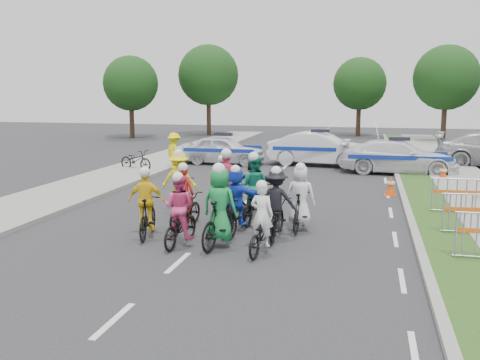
% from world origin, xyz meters
% --- Properties ---
extents(ground, '(90.00, 90.00, 0.00)m').
position_xyz_m(ground, '(0.00, 0.00, 0.00)').
color(ground, '#28282B').
rests_on(ground, ground).
extents(curb_right, '(0.20, 60.00, 0.12)m').
position_xyz_m(curb_right, '(5.10, 5.00, 0.06)').
color(curb_right, gray).
rests_on(curb_right, ground).
extents(grass_strip, '(1.20, 60.00, 0.11)m').
position_xyz_m(grass_strip, '(5.80, 5.00, 0.06)').
color(grass_strip, '#234014').
rests_on(grass_strip, ground).
extents(sidewalk_left, '(3.00, 60.00, 0.13)m').
position_xyz_m(sidewalk_left, '(-6.50, 5.00, 0.07)').
color(sidewalk_left, gray).
rests_on(sidewalk_left, ground).
extents(rider_0, '(0.81, 1.72, 1.69)m').
position_xyz_m(rider_0, '(1.61, 1.12, 0.56)').
color(rider_0, black).
rests_on(rider_0, ground).
extents(rider_1, '(0.93, 1.98, 2.01)m').
position_xyz_m(rider_1, '(0.55, 1.37, 0.78)').
color(rider_1, black).
rests_on(rider_1, ground).
extents(rider_2, '(0.78, 1.79, 1.78)m').
position_xyz_m(rider_2, '(-0.42, 1.28, 0.66)').
color(rider_2, black).
rests_on(rider_2, ground).
extents(rider_3, '(0.96, 1.77, 1.80)m').
position_xyz_m(rider_3, '(-1.44, 1.75, 0.70)').
color(rider_3, black).
rests_on(rider_3, ground).
extents(rider_4, '(1.01, 1.78, 1.82)m').
position_xyz_m(rider_4, '(1.69, 2.51, 0.71)').
color(rider_4, black).
rests_on(rider_4, ground).
extents(rider_5, '(1.43, 1.71, 1.75)m').
position_xyz_m(rider_5, '(0.55, 2.93, 0.74)').
color(rider_5, black).
rests_on(rider_5, ground).
extents(rider_6, '(0.82, 1.80, 1.77)m').
position_xyz_m(rider_6, '(-0.87, 2.92, 0.59)').
color(rider_6, black).
rests_on(rider_6, ground).
extents(rider_7, '(0.79, 1.75, 1.82)m').
position_xyz_m(rider_7, '(2.19, 3.31, 0.71)').
color(rider_7, black).
rests_on(rider_7, ground).
extents(rider_8, '(0.88, 2.00, 1.99)m').
position_xyz_m(rider_8, '(0.82, 3.92, 0.73)').
color(rider_8, black).
rests_on(rider_8, ground).
extents(rider_9, '(1.05, 1.97, 2.03)m').
position_xyz_m(rider_9, '(-0.04, 4.25, 0.78)').
color(rider_9, black).
rests_on(rider_9, ground).
extents(rider_10, '(1.13, 1.96, 1.93)m').
position_xyz_m(rider_10, '(-1.61, 4.59, 0.75)').
color(rider_10, black).
rests_on(rider_10, ground).
extents(rider_11, '(1.37, 1.64, 1.69)m').
position_xyz_m(rider_11, '(0.54, 5.26, 0.72)').
color(rider_11, black).
rests_on(rider_11, ground).
extents(rider_12, '(0.88, 1.73, 1.68)m').
position_xyz_m(rider_12, '(-0.54, 5.58, 0.56)').
color(rider_12, black).
rests_on(rider_12, ground).
extents(police_car_0, '(4.20, 1.77, 1.42)m').
position_xyz_m(police_car_0, '(-3.21, 15.38, 0.71)').
color(police_car_0, white).
rests_on(police_car_0, ground).
extents(police_car_1, '(5.14, 2.31, 1.64)m').
position_xyz_m(police_car_1, '(1.56, 15.92, 0.82)').
color(police_car_1, white).
rests_on(police_car_1, ground).
extents(police_car_2, '(5.18, 2.32, 1.47)m').
position_xyz_m(police_car_2, '(5.19, 14.18, 0.74)').
color(police_car_2, white).
rests_on(police_car_2, ground).
extents(marshal_hiviz, '(1.27, 1.20, 1.73)m').
position_xyz_m(marshal_hiviz, '(-4.86, 12.84, 0.87)').
color(marshal_hiviz, '#FFF00D').
rests_on(marshal_hiviz, ground).
extents(barrier_2, '(2.02, 0.58, 1.12)m').
position_xyz_m(barrier_2, '(6.70, 6.06, 0.56)').
color(barrier_2, '#A5A8AD').
rests_on(barrier_2, ground).
extents(cone_0, '(0.40, 0.40, 0.70)m').
position_xyz_m(cone_0, '(4.68, 8.82, 0.34)').
color(cone_0, '#F24C0C').
rests_on(cone_0, ground).
extents(cone_1, '(0.40, 0.40, 0.70)m').
position_xyz_m(cone_1, '(6.87, 12.43, 0.34)').
color(cone_1, '#F24C0C').
rests_on(cone_1, ground).
extents(parked_bike, '(1.93, 1.20, 0.96)m').
position_xyz_m(parked_bike, '(-6.54, 12.27, 0.48)').
color(parked_bike, black).
rests_on(parked_bike, ground).
extents(tree_0, '(4.20, 4.20, 6.30)m').
position_xyz_m(tree_0, '(-14.00, 28.00, 4.19)').
color(tree_0, '#382619').
rests_on(tree_0, ground).
extents(tree_1, '(4.55, 4.55, 6.82)m').
position_xyz_m(tree_1, '(9.00, 30.00, 4.54)').
color(tree_1, '#382619').
rests_on(tree_1, ground).
extents(tree_3, '(4.90, 4.90, 7.35)m').
position_xyz_m(tree_3, '(-9.00, 32.00, 4.89)').
color(tree_3, '#382619').
rests_on(tree_3, ground).
extents(tree_4, '(4.20, 4.20, 6.30)m').
position_xyz_m(tree_4, '(3.00, 34.00, 4.19)').
color(tree_4, '#382619').
rests_on(tree_4, ground).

